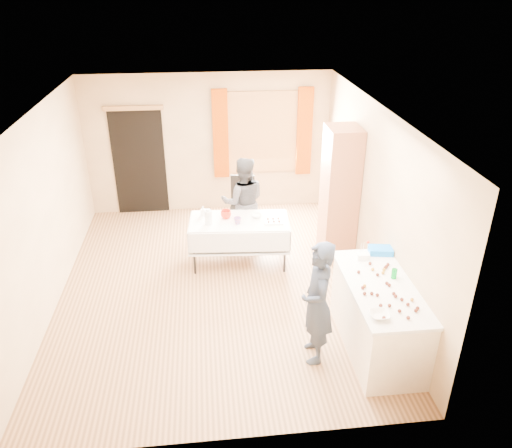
{
  "coord_description": "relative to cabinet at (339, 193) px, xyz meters",
  "views": [
    {
      "loc": [
        -0.1,
        -6.22,
        4.16
      ],
      "look_at": [
        0.58,
        0.0,
        0.99
      ],
      "focal_mm": 35.0,
      "sensor_mm": 36.0,
      "label": 1
    }
  ],
  "objects": [
    {
      "name": "cake_balls",
      "position": [
        -0.1,
        -2.49,
        -0.12
      ],
      "size": [
        0.53,
        1.14,
        0.04
      ],
      "color": "#3F2314",
      "rests_on": "counter"
    },
    {
      "name": "soda_can",
      "position": [
        0.08,
        -2.25,
        -0.08
      ],
      "size": [
        0.07,
        0.07,
        0.12
      ],
      "primitive_type": "cylinder",
      "rotation": [
        0.0,
        0.0,
        -0.11
      ],
      "color": "#02801F",
      "rests_on": "counter"
    },
    {
      "name": "blue_basket",
      "position": [
        0.11,
        -1.66,
        -0.1
      ],
      "size": [
        0.33,
        0.25,
        0.08
      ],
      "primitive_type": "cube",
      "rotation": [
        0.0,
        0.0,
        -0.16
      ],
      "color": "blue",
      "rests_on": "counter"
    },
    {
      "name": "small_bowl",
      "position": [
        -1.33,
        -0.11,
        -0.28
      ],
      "size": [
        0.19,
        0.19,
        0.05
      ],
      "primitive_type": "imported",
      "rotation": [
        0.0,
        0.0,
        -0.12
      ],
      "color": "white",
      "rests_on": "party_table"
    },
    {
      "name": "cup_rainbow",
      "position": [
        -1.64,
        -0.3,
        -0.25
      ],
      "size": [
        0.12,
        0.12,
        0.1
      ],
      "primitive_type": "imported",
      "rotation": [
        0.0,
        0.0,
        -0.03
      ],
      "color": "red",
      "rests_on": "party_table"
    },
    {
      "name": "window_pane",
      "position": [
        -0.99,
        1.9,
        0.45
      ],
      "size": [
        1.2,
        0.02,
        1.4
      ],
      "primitive_type": "cube",
      "color": "white",
      "rests_on": "wall_back"
    },
    {
      "name": "window_frame",
      "position": [
        -0.99,
        1.91,
        0.45
      ],
      "size": [
        1.32,
        0.06,
        1.52
      ],
      "primitive_type": "cube",
      "color": "olive",
      "rests_on": "wall_back"
    },
    {
      "name": "door_lintel",
      "position": [
        -3.29,
        1.89,
        0.97
      ],
      "size": [
        1.05,
        0.06,
        0.08
      ],
      "primitive_type": "cube",
      "color": "olive",
      "rests_on": "wall_back"
    },
    {
      "name": "woman",
      "position": [
        -1.48,
        0.44,
        -0.29
      ],
      "size": [
        0.78,
        0.63,
        1.54
      ],
      "primitive_type": "imported",
      "rotation": [
        0.0,
        0.0,
        3.11
      ],
      "color": "black",
      "rests_on": "floor"
    },
    {
      "name": "wall_back",
      "position": [
        -1.99,
        1.95,
        0.25
      ],
      "size": [
        4.5,
        0.02,
        2.6
      ],
      "primitive_type": "cube",
      "color": "tan",
      "rests_on": "floor"
    },
    {
      "name": "bottle",
      "position": [
        -2.14,
        0.04,
        -0.22
      ],
      "size": [
        0.11,
        0.11,
        0.16
      ],
      "primitive_type": "imported",
      "rotation": [
        0.0,
        0.0,
        -0.29
      ],
      "color": "white",
      "rests_on": "party_table"
    },
    {
      "name": "party_table",
      "position": [
        -1.6,
        -0.18,
        -0.61
      ],
      "size": [
        1.59,
        0.9,
        0.75
      ],
      "rotation": [
        0.0,
        0.0,
        -0.07
      ],
      "color": "black",
      "rests_on": "floor"
    },
    {
      "name": "curtain_left",
      "position": [
        -1.77,
        1.86,
        0.45
      ],
      "size": [
        0.28,
        0.06,
        1.65
      ],
      "primitive_type": "cube",
      "color": "#953500",
      "rests_on": "wall_back"
    },
    {
      "name": "wall_left",
      "position": [
        -4.25,
        -0.81,
        0.25
      ],
      "size": [
        0.02,
        5.5,
        2.6
      ],
      "primitive_type": "cube",
      "color": "tan",
      "rests_on": "floor"
    },
    {
      "name": "pitcher",
      "position": [
        -2.07,
        -0.27,
        -0.19
      ],
      "size": [
        0.13,
        0.13,
        0.22
      ],
      "primitive_type": "cylinder",
      "rotation": [
        0.0,
        0.0,
        0.26
      ],
      "color": "silver",
      "rests_on": "party_table"
    },
    {
      "name": "chair",
      "position": [
        -1.47,
        0.86,
        -0.75
      ],
      "size": [
        0.48,
        0.48,
        1.01
      ],
      "rotation": [
        0.0,
        0.0,
        -0.17
      ],
      "color": "black",
      "rests_on": "floor"
    },
    {
      "name": "cup_red",
      "position": [
        -1.8,
        -0.09,
        -0.24
      ],
      "size": [
        0.25,
        0.25,
        0.13
      ],
      "primitive_type": "imported",
      "rotation": [
        0.0,
        0.0,
        0.27
      ],
      "color": "red",
      "rests_on": "party_table"
    },
    {
      "name": "foam_block",
      "position": [
        -0.16,
        -1.78,
        -0.1
      ],
      "size": [
        0.16,
        0.11,
        0.08
      ],
      "primitive_type": "cube",
      "rotation": [
        0.0,
        0.0,
        -0.1
      ],
      "color": "white",
      "rests_on": "counter"
    },
    {
      "name": "mixing_bowl",
      "position": [
        -0.34,
        -2.95,
        -0.12
      ],
      "size": [
        0.23,
        0.23,
        0.05
      ],
      "primitive_type": "imported",
      "rotation": [
        0.0,
        0.0,
        -0.06
      ],
      "color": "white",
      "rests_on": "counter"
    },
    {
      "name": "wall_right",
      "position": [
        0.27,
        -0.81,
        0.25
      ],
      "size": [
        0.02,
        5.5,
        2.6
      ],
      "primitive_type": "cube",
      "color": "tan",
      "rests_on": "floor"
    },
    {
      "name": "doorway",
      "position": [
        -3.29,
        1.92,
        -0.05
      ],
      "size": [
        0.95,
        0.04,
        2.0
      ],
      "primitive_type": "cube",
      "color": "black",
      "rests_on": "floor"
    },
    {
      "name": "floor",
      "position": [
        -1.99,
        -0.81,
        -1.06
      ],
      "size": [
        4.5,
        5.5,
        0.02
      ],
      "primitive_type": "cube",
      "color": "#9E7047",
      "rests_on": "ground"
    },
    {
      "name": "counter",
      "position": [
        -0.1,
        -2.37,
        -0.6
      ],
      "size": [
        0.79,
        1.67,
        0.91
      ],
      "color": "#F6E7CF",
      "rests_on": "floor"
    },
    {
      "name": "cabinet",
      "position": [
        0.0,
        0.0,
        0.0
      ],
      "size": [
        0.5,
        0.6,
        2.11
      ],
      "primitive_type": "cube",
      "color": "brown",
      "rests_on": "floor"
    },
    {
      "name": "curtain_right",
      "position": [
        -0.21,
        1.86,
        0.45
      ],
      "size": [
        0.28,
        0.06,
        1.65
      ],
      "primitive_type": "cube",
      "color": "#953500",
      "rests_on": "wall_back"
    },
    {
      "name": "pastry_tray",
      "position": [
        -1.09,
        -0.31,
        -0.29
      ],
      "size": [
        0.29,
        0.21,
        0.02
      ],
      "primitive_type": "cube",
      "rotation": [
        0.0,
        0.0,
        -0.04
      ],
      "color": "white",
      "rests_on": "party_table"
    },
    {
      "name": "ceiling",
      "position": [
        -1.99,
        -0.81,
        1.56
      ],
      "size": [
        4.5,
        5.5,
        0.02
      ],
      "primitive_type": "cube",
      "color": "white",
      "rests_on": "floor"
    },
    {
      "name": "wall_front",
      "position": [
        -1.99,
        -3.57,
        0.25
      ],
      "size": [
        4.5,
        0.02,
        2.6
      ],
      "primitive_type": "cube",
      "color": "tan",
      "rests_on": "floor"
    },
    {
      "name": "girl",
      "position": [
        -0.89,
        -2.46,
        -0.28
      ],
      "size": [
        0.59,
        0.41,
        1.55
      ],
      "primitive_type": "imported",
      "rotation": [
        0.0,
        0.0,
        -1.61
      ],
      "color": "#1D2639",
      "rests_on": "floor"
    }
  ]
}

